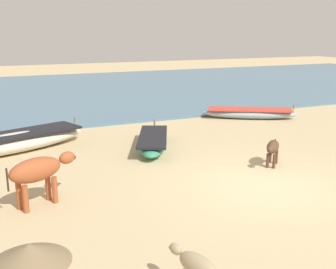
# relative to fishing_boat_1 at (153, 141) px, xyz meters

# --- Properties ---
(ground) EXTENTS (80.00, 80.00, 0.00)m
(ground) POSITION_rel_fishing_boat_1_xyz_m (1.15, -4.11, -0.23)
(ground) COLOR tan
(sea_water) EXTENTS (60.00, 20.00, 0.08)m
(sea_water) POSITION_rel_fishing_boat_1_xyz_m (1.15, 13.65, -0.19)
(sea_water) COLOR slate
(sea_water) RESTS_ON ground
(fishing_boat_1) EXTENTS (2.11, 3.24, 0.62)m
(fishing_boat_1) POSITION_rel_fishing_boat_1_xyz_m (0.00, 0.00, 0.00)
(fishing_boat_1) COLOR #338C66
(fishing_boat_1) RESTS_ON ground
(fishing_boat_2) EXTENTS (3.79, 2.73, 0.62)m
(fishing_boat_2) POSITION_rel_fishing_boat_1_xyz_m (5.45, 2.58, -0.00)
(fishing_boat_2) COLOR #8CA5B7
(fishing_boat_2) RESTS_ON ground
(fishing_boat_3) EXTENTS (4.79, 2.69, 0.78)m
(fishing_boat_3) POSITION_rel_fishing_boat_1_xyz_m (-3.96, 1.41, 0.08)
(fishing_boat_3) COLOR beige
(fishing_boat_3) RESTS_ON ground
(cow_adult_rust) EXTENTS (1.55, 0.93, 1.05)m
(cow_adult_rust) POSITION_rel_fishing_boat_1_xyz_m (-3.80, -3.01, 0.52)
(cow_adult_rust) COLOR #9E4C28
(cow_adult_rust) RESTS_ON ground
(calf_near_dun) EXTENTS (0.46, 0.96, 0.63)m
(calf_near_dun) POSITION_rel_fishing_boat_1_xyz_m (-2.28, -7.09, 0.22)
(calf_near_dun) COLOR tan
(calf_near_dun) RESTS_ON ground
(calf_far_dark) EXTENTS (0.91, 0.87, 0.70)m
(calf_far_dark) POSITION_rel_fishing_boat_1_xyz_m (2.29, -2.91, 0.27)
(calf_far_dark) COLOR #4C3323
(calf_far_dark) RESTS_ON ground
(debris_pile_0) EXTENTS (1.81, 1.81, 0.33)m
(debris_pile_0) POSITION_rel_fishing_boat_1_xyz_m (-4.27, -5.27, -0.07)
(debris_pile_0) COLOR #7A6647
(debris_pile_0) RESTS_ON ground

